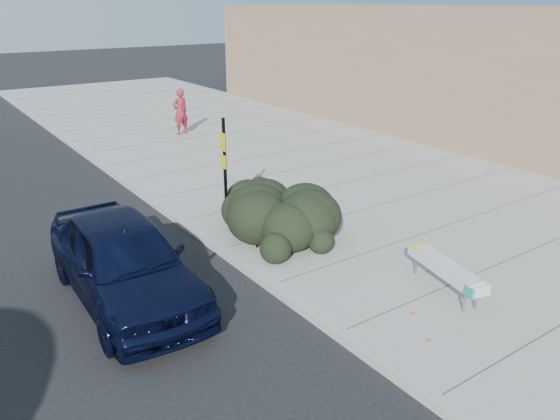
% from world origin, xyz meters
% --- Properties ---
extents(ground, '(120.00, 120.00, 0.00)m').
position_xyz_m(ground, '(0.00, 0.00, 0.00)').
color(ground, black).
rests_on(ground, ground).
extents(sidewalk_near, '(11.20, 50.00, 0.15)m').
position_xyz_m(sidewalk_near, '(5.60, 5.00, 0.07)').
color(sidewalk_near, gray).
rests_on(sidewalk_near, ground).
extents(curb_near, '(0.22, 50.00, 0.17)m').
position_xyz_m(curb_near, '(0.00, 5.00, 0.08)').
color(curb_near, '#9E9E99').
rests_on(curb_near, ground).
extents(building_near, '(6.00, 36.00, 5.00)m').
position_xyz_m(building_near, '(14.00, 3.00, 2.65)').
color(building_near, '#7B6349').
rests_on(building_near, sidewalk_near).
extents(bench, '(0.88, 1.99, 0.59)m').
position_xyz_m(bench, '(2.50, -2.06, 0.62)').
color(bench, gray).
rests_on(bench, sidewalk_near).
extents(bike_rack, '(0.16, 0.55, 0.82)m').
position_xyz_m(bike_rack, '(0.60, 1.87, 0.64)').
color(bike_rack, black).
rests_on(bike_rack, sidewalk_near).
extents(sign_post, '(0.11, 0.31, 2.64)m').
position_xyz_m(sign_post, '(0.78, 3.22, 1.65)').
color(sign_post, black).
rests_on(sign_post, sidewalk_near).
extents(hedge, '(3.30, 4.35, 1.46)m').
position_xyz_m(hedge, '(1.50, 2.50, 0.88)').
color(hedge, black).
rests_on(hedge, sidewalk_near).
extents(sedan_navy, '(2.03, 4.83, 1.63)m').
position_xyz_m(sedan_navy, '(-2.44, 1.35, 0.82)').
color(sedan_navy, black).
rests_on(sedan_navy, ground).
extents(pedestrian, '(0.74, 0.55, 1.86)m').
position_xyz_m(pedestrian, '(4.15, 12.79, 1.08)').
color(pedestrian, maroon).
rests_on(pedestrian, sidewalk_near).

